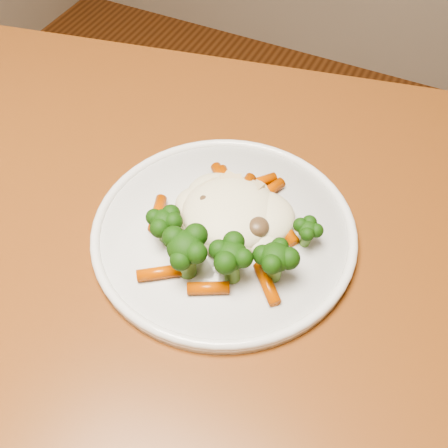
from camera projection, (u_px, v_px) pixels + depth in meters
name	position (u px, v px, depth m)	size (l,w,h in m)	color
dining_table	(268.00, 345.00, 0.63)	(1.23, 0.94, 0.75)	brown
plate	(224.00, 233.00, 0.58)	(0.27, 0.27, 0.01)	white
meal	(227.00, 225.00, 0.55)	(0.18, 0.19, 0.05)	#F5ECC4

